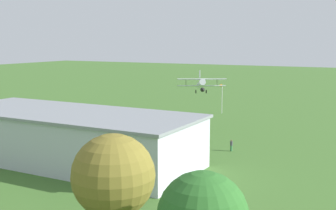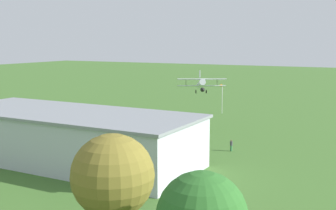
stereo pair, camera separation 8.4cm
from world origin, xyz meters
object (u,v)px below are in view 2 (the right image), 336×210
tree_by_windsock (113,176)px  car_silver (12,125)px  hangar (69,137)px  car_blue (50,127)px  person_near_hangar_door (231,145)px  biplane (201,84)px  person_by_parked_cars (90,127)px  windsock (220,88)px  person_watching_takeoff (93,125)px

tree_by_windsock → car_silver: bearing=-35.2°
tree_by_windsock → hangar: bearing=-43.0°
car_blue → person_near_hangar_door: bearing=-177.5°
biplane → tree_by_windsock: size_ratio=0.94×
person_by_parked_cars → windsock: 32.28m
hangar → person_watching_takeoff: 21.35m
car_blue → car_silver: car_silver is taller
car_blue → car_silver: size_ratio=1.03×
biplane → person_near_hangar_door: size_ratio=5.23×
car_silver → windsock: 43.41m
tree_by_windsock → windsock: (16.27, -64.26, -0.46)m
car_silver → person_near_hangar_door: bearing=-175.6°
hangar → car_blue: hangar is taller
person_by_parked_cars → person_watching_takeoff: size_ratio=1.03×
car_silver → tree_by_windsock: bearing=144.8°
person_near_hangar_door → tree_by_windsock: bearing=94.5°
car_blue → person_by_parked_cars: (-6.39, -2.96, 0.00)m
windsock → person_watching_takeoff: bearing=63.3°
person_by_parked_cars → person_watching_takeoff: bearing=-70.0°
person_by_parked_cars → person_near_hangar_door: (-26.60, 1.53, 0.01)m
person_watching_takeoff → car_blue: bearing=40.8°
person_by_parked_cars → tree_by_windsock: size_ratio=0.18×
person_by_parked_cars → windsock: windsock is taller
person_watching_takeoff → biplane: bearing=-144.8°
car_silver → person_watching_takeoff: 14.69m
hangar → person_watching_takeoff: (10.17, -18.60, -2.56)m
person_by_parked_cars → person_watching_takeoff: 2.07m
biplane → person_watching_takeoff: size_ratio=5.42×
hangar → tree_by_windsock: bearing=137.0°
biplane → person_by_parked_cars: size_ratio=5.28×
biplane → car_silver: 35.03m
biplane → car_silver: biplane is taller
biplane → windsock: bearing=-81.4°
car_blue → person_watching_takeoff: 7.50m
car_blue → windsock: 37.81m
car_silver → tree_by_windsock: tree_by_windsock is taller
biplane → tree_by_windsock: 50.37m
car_silver → person_watching_takeoff: (-13.13, -6.58, -0.04)m
tree_by_windsock → person_by_parked_cars: bearing=-50.2°
biplane → hangar: bearing=78.8°
hangar → person_by_parked_cars: hangar is taller
biplane → car_silver: bearing=31.5°
person_by_parked_cars → car_silver: bearing=18.5°
person_watching_takeoff → person_near_hangar_door: bearing=172.7°
car_blue → windsock: (-19.37, -32.12, 4.76)m
hangar → tree_by_windsock: 27.19m
hangar → windsock: size_ratio=5.55×
person_near_hangar_door → person_watching_takeoff: bearing=-7.3°
car_silver → biplane: bearing=-148.5°
biplane → car_silver: (29.23, 17.92, -7.19)m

